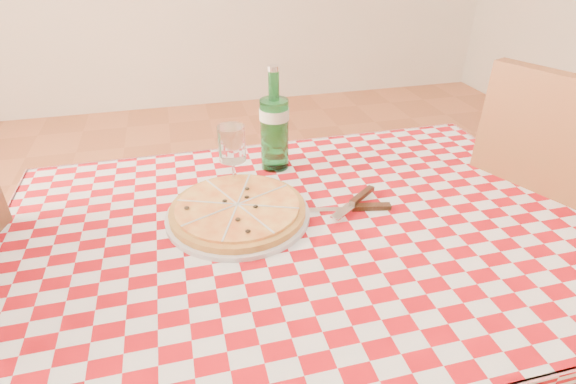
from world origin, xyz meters
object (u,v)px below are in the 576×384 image
at_px(chair_near, 563,235).
at_px(wine_glass, 233,159).
at_px(dining_table, 303,263).
at_px(water_bottle, 274,119).
at_px(pizza_plate, 238,209).

relative_size(chair_near, wine_glass, 6.27).
bearing_deg(dining_table, chair_near, 0.42).
xyz_separation_m(dining_table, chair_near, (0.74, 0.01, -0.06)).
height_order(dining_table, water_bottle, water_bottle).
relative_size(pizza_plate, water_bottle, 1.17).
height_order(dining_table, wine_glass, wine_glass).
xyz_separation_m(dining_table, wine_glass, (-0.12, 0.21, 0.18)).
distance_m(chair_near, pizza_plate, 0.90).
relative_size(water_bottle, wine_glass, 1.66).
height_order(chair_near, wine_glass, chair_near).
bearing_deg(dining_table, wine_glass, 119.83).
distance_m(chair_near, water_bottle, 0.85).
bearing_deg(water_bottle, dining_table, -90.95).
bearing_deg(chair_near, dining_table, 158.70).
bearing_deg(dining_table, water_bottle, 89.05).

